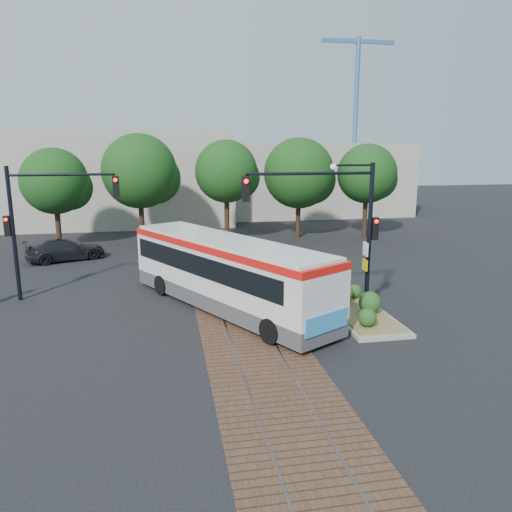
% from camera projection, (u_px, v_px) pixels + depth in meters
% --- Properties ---
extents(ground, '(120.00, 120.00, 0.00)m').
position_uv_depth(ground, '(241.00, 316.00, 20.50)').
color(ground, black).
rests_on(ground, ground).
extents(trackbed, '(3.60, 40.00, 0.02)m').
position_uv_depth(trackbed, '(228.00, 289.00, 24.33)').
color(trackbed, brown).
rests_on(trackbed, ground).
extents(tree_row, '(26.40, 5.60, 7.67)m').
position_uv_depth(tree_row, '(222.00, 174.00, 35.40)').
color(tree_row, '#382314').
rests_on(tree_row, ground).
extents(warehouses, '(40.00, 13.00, 8.00)m').
position_uv_depth(warehouses, '(188.00, 178.00, 47.14)').
color(warehouses, '#ADA899').
rests_on(warehouses, ground).
extents(crane, '(8.00, 0.50, 18.00)m').
position_uv_depth(crane, '(356.00, 107.00, 53.95)').
color(crane, '#3F72B2').
rests_on(crane, ground).
extents(city_bus, '(7.67, 11.09, 3.05)m').
position_uv_depth(city_bus, '(226.00, 270.00, 21.05)').
color(city_bus, '#444446').
rests_on(city_bus, ground).
extents(traffic_island, '(2.20, 5.20, 1.13)m').
position_uv_depth(traffic_island, '(360.00, 308.00, 20.42)').
color(traffic_island, gray).
rests_on(traffic_island, ground).
extents(signal_pole_main, '(5.49, 0.46, 6.00)m').
position_uv_depth(signal_pole_main, '(341.00, 216.00, 19.50)').
color(signal_pole_main, black).
rests_on(signal_pole_main, ground).
extents(signal_pole_left, '(4.99, 0.34, 6.00)m').
position_uv_depth(signal_pole_left, '(39.00, 215.00, 21.99)').
color(signal_pole_left, black).
rests_on(signal_pole_left, ground).
extents(parked_car, '(4.95, 3.44, 1.33)m').
position_uv_depth(parked_car, '(65.00, 250.00, 30.23)').
color(parked_car, black).
rests_on(parked_car, ground).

